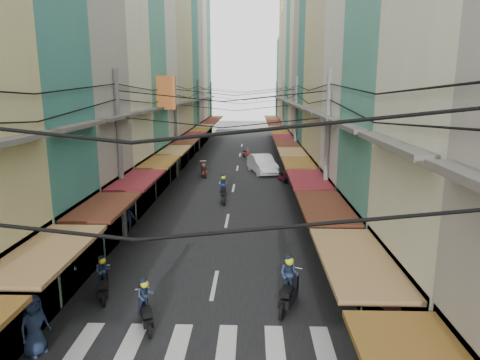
% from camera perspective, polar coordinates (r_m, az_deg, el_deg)
% --- Properties ---
extents(ground, '(160.00, 160.00, 0.00)m').
position_cam_1_polar(ground, '(18.51, -2.87, -11.13)').
color(ground, slate).
rests_on(ground, ground).
extents(road, '(10.00, 80.00, 0.02)m').
position_cam_1_polar(road, '(37.68, -0.46, 1.02)').
color(road, black).
rests_on(road, ground).
extents(sidewalk_left, '(3.00, 80.00, 0.06)m').
position_cam_1_polar(sidewalk_left, '(38.47, -10.18, 1.09)').
color(sidewalk_left, gray).
rests_on(sidewalk_left, ground).
extents(sidewalk_right, '(3.00, 80.00, 0.06)m').
position_cam_1_polar(sidewalk_right, '(37.99, 9.38, 0.98)').
color(sidewalk_right, gray).
rests_on(sidewalk_right, ground).
extents(crosswalk, '(7.55, 2.40, 0.01)m').
position_cam_1_polar(crosswalk, '(13.23, -5.08, -21.36)').
color(crosswalk, silver).
rests_on(crosswalk, ground).
extents(building_row_left, '(7.80, 67.67, 23.70)m').
position_cam_1_polar(building_row_left, '(34.86, -14.38, 15.88)').
color(building_row_left, silver).
rests_on(building_row_left, ground).
extents(building_row_right, '(7.80, 68.98, 22.59)m').
position_cam_1_polar(building_row_right, '(34.07, 13.20, 15.41)').
color(building_row_right, '#397D73').
rests_on(building_row_right, ground).
extents(utility_poles, '(10.20, 66.13, 8.20)m').
position_cam_1_polar(utility_poles, '(31.98, -0.83, 10.89)').
color(utility_poles, slate).
rests_on(utility_poles, ground).
extents(white_car, '(6.02, 3.56, 1.99)m').
position_cam_1_polar(white_car, '(37.55, 2.97, 0.95)').
color(white_car, silver).
rests_on(white_car, ground).
extents(bicycle, '(1.53, 0.91, 0.99)m').
position_cam_1_polar(bicycle, '(22.09, 17.76, -7.77)').
color(bicycle, black).
rests_on(bicycle, ground).
extents(moving_scooters, '(7.99, 34.57, 1.93)m').
position_cam_1_polar(moving_scooters, '(23.56, -2.44, -4.56)').
color(moving_scooters, black).
rests_on(moving_scooters, ground).
extents(parked_scooters, '(12.81, 12.97, 1.01)m').
position_cam_1_polar(parked_scooters, '(15.80, 14.42, -13.89)').
color(parked_scooters, black).
rests_on(parked_scooters, ground).
extents(pedestrians, '(13.27, 17.68, 2.25)m').
position_cam_1_polar(pedestrians, '(19.97, -13.47, -6.41)').
color(pedestrians, '#281E29').
rests_on(pedestrians, ground).
extents(market_umbrella, '(2.49, 2.49, 2.63)m').
position_cam_1_polar(market_umbrella, '(12.06, 22.93, -13.37)').
color(market_umbrella, '#B2B2B7').
rests_on(market_umbrella, ground).
extents(traffic_sign, '(0.10, 0.57, 2.61)m').
position_cam_1_polar(traffic_sign, '(15.22, 15.04, -9.23)').
color(traffic_sign, slate).
rests_on(traffic_sign, ground).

